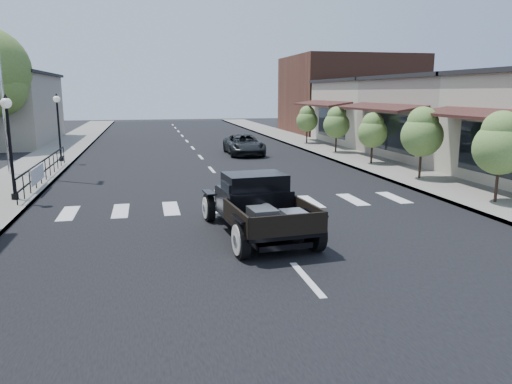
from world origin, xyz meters
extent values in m
plane|color=black|center=(0.00, 0.00, 0.00)|extent=(120.00, 120.00, 0.00)
cube|color=black|center=(0.00, 15.00, 0.01)|extent=(14.00, 80.00, 0.02)
cube|color=gray|center=(-8.50, 15.00, 0.07)|extent=(3.00, 80.00, 0.15)
cube|color=gray|center=(8.50, 15.00, 0.07)|extent=(3.00, 80.00, 0.15)
cube|color=#AB9E8F|center=(15.00, 13.00, 2.25)|extent=(10.00, 9.00, 4.50)
cube|color=beige|center=(15.00, 22.00, 2.25)|extent=(10.00, 9.00, 4.50)
cube|color=brown|center=(15.50, 32.00, 3.50)|extent=(11.00, 10.00, 7.00)
imported|color=black|center=(2.72, 17.62, 0.62)|extent=(2.11, 4.49, 1.24)
camera|label=1|loc=(-3.10, -12.21, 3.78)|focal=35.00mm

